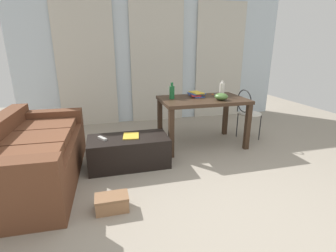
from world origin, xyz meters
The scene contains 15 objects.
ground_plane centered at (0.00, 1.33, 0.00)m, with size 8.29×8.29×0.00m, color gray.
wall_back centered at (0.00, 3.45, 1.33)m, with size 5.35×0.10×2.66m, color silver.
curtains centered at (0.00, 3.37, 1.19)m, with size 3.81×0.03×2.38m.
couch centered at (-1.94, 1.22, 0.31)m, with size 0.97×1.89×0.73m.
coffee_table centered at (-0.84, 1.35, 0.19)m, with size 1.02×0.51×0.38m.
craft_table centered at (0.35, 1.80, 0.64)m, with size 1.28×0.80×0.75m.
wire_chair centered at (1.16, 1.84, 0.52)m, with size 0.37×0.38×0.84m.
bottle_near centered at (0.68, 1.83, 0.86)m, with size 0.08×0.08×0.25m.
bottle_far centered at (-0.11, 1.89, 0.85)m, with size 0.08×0.08×0.24m.
bowl centered at (0.56, 1.61, 0.80)m, with size 0.20×0.20×0.10m, color #477033.
book_stack centered at (0.31, 1.97, 0.78)m, with size 0.26×0.31×0.07m.
scissors centered at (0.66, 2.06, 0.75)m, with size 0.12×0.06×0.00m.
tv_remote_primary centered at (-1.16, 1.37, 0.40)m, with size 0.04×0.15×0.02m, color #B7B7B2.
magazine centered at (-0.79, 1.38, 0.39)m, with size 0.20×0.25×0.01m, color gold.
shoebox centered at (-1.10, 0.43, 0.08)m, with size 0.31×0.19×0.15m.
Camera 1 is at (-1.10, -1.64, 1.48)m, focal length 26.48 mm.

